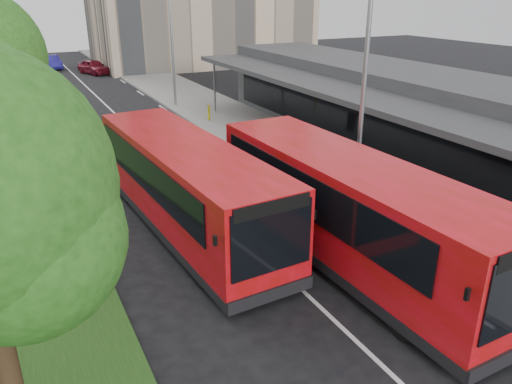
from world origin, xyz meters
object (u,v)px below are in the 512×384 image
car_near (94,67)px  bus_second (187,186)px  lamp_post_near (362,83)px  lamp_post_far (170,36)px  litter_bin (272,132)px  bus_main (349,211)px  bollard (209,113)px  car_far (52,62)px

car_near → bus_second: bearing=-114.7°
bus_second → lamp_post_near: bearing=-19.8°
lamp_post_far → litter_bin: lamp_post_far is taller
bus_main → bollard: size_ratio=11.89×
litter_bin → bollard: size_ratio=1.08×
lamp_post_near → car_far: 43.30m
bollard → car_far: 28.52m
lamp_post_near → bus_second: lamp_post_near is taller
lamp_post_near → bus_second: bearing=163.7°
bus_main → bus_second: 5.37m
car_near → car_far: 6.26m
bus_main → lamp_post_near: bearing=47.9°
lamp_post_far → car_near: 18.00m
lamp_post_near → bus_main: lamp_post_near is taller
bus_second → car_near: 35.93m
bollard → car_near: size_ratio=0.23×
lamp_post_near → bus_second: 6.62m
lamp_post_near → lamp_post_far: (0.00, 20.00, 0.00)m
bus_second → bollard: (6.08, 13.24, -0.92)m
car_near → bus_main: bearing=-109.2°
litter_bin → car_far: 34.34m
bus_second → car_far: (0.09, 41.13, -0.87)m
bollard → car_far: car_far is taller
litter_bin → car_near: size_ratio=0.25×
car_near → lamp_post_near: bearing=-106.0°
lamp_post_near → bus_main: 4.48m
lamp_post_far → bus_second: lamp_post_far is taller
car_near → car_far: (-3.22, 5.36, -0.02)m
lamp_post_far → bus_second: (-5.57, -18.37, -3.18)m
bus_main → litter_bin: (3.85, 11.64, -0.94)m
lamp_post_near → litter_bin: bearing=79.1°
lamp_post_far → car_far: (-5.48, 22.76, -4.05)m
lamp_post_far → bus_main: 22.75m
lamp_post_far → car_near: size_ratio=1.98×
litter_bin → car_near: car_near is taller
litter_bin → car_near: 28.49m
bus_second → car_near: size_ratio=2.66×
car_far → bus_second: bearing=-95.5°
lamp_post_far → car_near: (-2.26, 17.40, -4.03)m
car_far → lamp_post_far: bearing=-81.8°
lamp_post_far → bollard: 6.58m
bus_main → car_far: 45.34m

